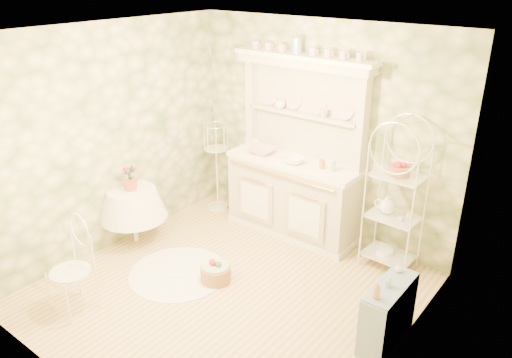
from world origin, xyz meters
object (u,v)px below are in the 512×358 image
Objects in this scene: kitchen_dresser at (294,150)px; bakers_rack at (395,200)px; birdcage_stand at (217,164)px; cafe_chair at (71,278)px; side_shelf at (388,315)px; round_table at (134,213)px; floor_basket at (216,271)px.

kitchen_dresser is 1.39m from bakers_rack.
birdcage_stand is (-2.60, -0.08, -0.18)m from bakers_rack.
kitchen_dresser is at bearing 3.65° from birdcage_stand.
cafe_chair is (-2.18, -2.71, -0.49)m from bakers_rack.
cafe_chair reaches higher than side_shelf.
kitchen_dresser is 3.42× the size of side_shelf.
side_shelf is at bearing -32.51° from kitchen_dresser.
round_table is 2.08× the size of floor_basket.
birdcage_stand reaches higher than cafe_chair.
birdcage_stand is (0.19, 1.35, 0.29)m from round_table.
birdcage_stand is at bearing 131.30° from floor_basket.
cafe_chair is (0.61, -1.28, -0.02)m from round_table.
kitchen_dresser reaches higher than round_table.
side_shelf is (0.52, -1.19, -0.58)m from bakers_rack.
cafe_chair reaches higher than floor_basket.
round_table is at bearing 178.84° from floor_basket.
floor_basket is (-0.02, -1.46, -1.02)m from kitchen_dresser.
round_table is 1.04× the size of cafe_chair.
birdcage_stand is at bearing 103.16° from cafe_chair.
bakers_rack is 2.58× the size of side_shelf.
birdcage_stand is at bearing -176.35° from kitchen_dresser.
bakers_rack is 2.20× the size of round_table.
kitchen_dresser is at bearing 45.12° from round_table.
bakers_rack is at bearing 27.18° from round_table.
side_shelf is 3.10m from cafe_chair.
kitchen_dresser is at bearing 89.03° from floor_basket.
kitchen_dresser reaches higher than cafe_chair.
side_shelf is at bearing 33.56° from cafe_chair.
cafe_chair is at bearing -125.71° from bakers_rack.
side_shelf is at bearing -19.72° from birdcage_stand.
cafe_chair is 1.51m from floor_basket.
round_table is at bearing -97.90° from birdcage_stand.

